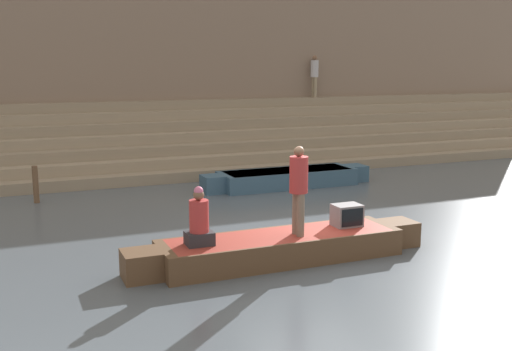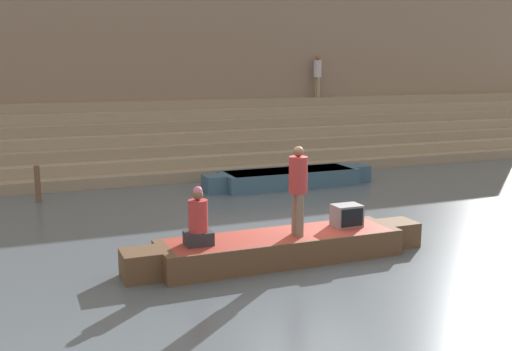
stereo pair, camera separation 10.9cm
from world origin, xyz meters
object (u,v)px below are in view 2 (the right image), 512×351
object	(u,v)px
person_standing	(298,185)
tv_set	(347,215)
person_rowing	(198,222)
mooring_post	(38,184)
person_on_steps	(317,73)
rowboat_main	(280,247)
moored_boat_shore	(289,178)

from	to	relation	value
person_standing	tv_set	world-z (taller)	person_standing
person_rowing	mooring_post	xyz separation A→B (m)	(-2.36, 6.72, -0.41)
tv_set	person_on_steps	distance (m)	12.89
person_rowing	mooring_post	world-z (taller)	person_rowing
rowboat_main	person_on_steps	distance (m)	13.71
tv_set	mooring_post	bearing A→B (deg)	136.88
person_rowing	person_standing	bearing A→B (deg)	6.14
mooring_post	tv_set	bearing A→B (deg)	-51.01
rowboat_main	mooring_post	world-z (taller)	mooring_post
rowboat_main	person_standing	bearing A→B (deg)	-25.95
tv_set	person_on_steps	world-z (taller)	person_on_steps
moored_boat_shore	person_rowing	bearing A→B (deg)	-130.87
moored_boat_shore	person_standing	bearing A→B (deg)	-117.88
person_standing	person_rowing	world-z (taller)	person_standing
mooring_post	person_on_steps	world-z (taller)	person_on_steps
moored_boat_shore	person_on_steps	bearing A→B (deg)	51.45
rowboat_main	tv_set	xyz separation A→B (m)	(1.44, 0.08, 0.44)
rowboat_main	moored_boat_shore	distance (m)	6.86
tv_set	moored_boat_shore	world-z (taller)	tv_set
tv_set	moored_boat_shore	distance (m)	6.29
tv_set	rowboat_main	bearing A→B (deg)	-169.09
rowboat_main	moored_boat_shore	world-z (taller)	moored_boat_shore
tv_set	mooring_post	distance (m)	8.52
person_on_steps	tv_set	bearing A→B (deg)	146.61
tv_set	mooring_post	size ratio (longest dim) A/B	0.55
tv_set	mooring_post	world-z (taller)	mooring_post
person_rowing	mooring_post	size ratio (longest dim) A/B	1.06
moored_boat_shore	person_on_steps	distance (m)	7.20
person_rowing	tv_set	distance (m)	3.01
rowboat_main	tv_set	size ratio (longest dim) A/B	10.76
person_rowing	person_on_steps	world-z (taller)	person_on_steps
rowboat_main	person_standing	world-z (taller)	person_standing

